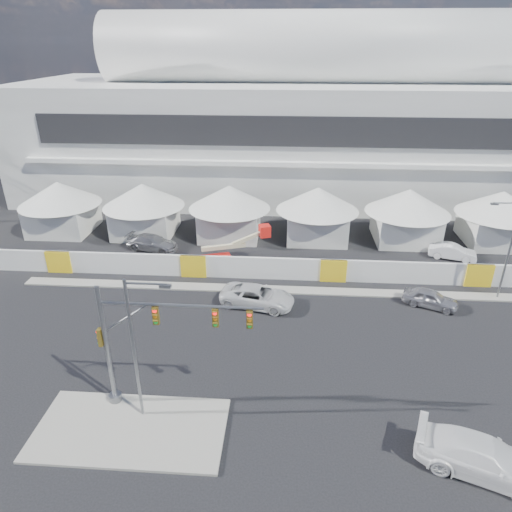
# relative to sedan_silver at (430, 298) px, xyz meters

# --- Properties ---
(ground) EXTENTS (160.00, 160.00, 0.00)m
(ground) POSITION_rel_sedan_silver_xyz_m (-13.15, -10.87, -0.70)
(ground) COLOR black
(ground) RESTS_ON ground
(median_island) EXTENTS (10.00, 5.00, 0.15)m
(median_island) POSITION_rel_sedan_silver_xyz_m (-19.15, -13.87, -0.62)
(median_island) COLOR gray
(median_island) RESTS_ON ground
(far_curb) EXTENTS (80.00, 1.20, 0.12)m
(far_curb) POSITION_rel_sedan_silver_xyz_m (6.85, 1.63, -0.64)
(far_curb) COLOR gray
(far_curb) RESTS_ON ground
(stadium) EXTENTS (80.00, 24.80, 21.98)m
(stadium) POSITION_rel_sedan_silver_xyz_m (-4.44, 30.63, 8.75)
(stadium) COLOR silver
(stadium) RESTS_ON ground
(tent_row) EXTENTS (53.40, 8.40, 5.40)m
(tent_row) POSITION_rel_sedan_silver_xyz_m (-12.65, 13.13, 2.45)
(tent_row) COLOR silver
(tent_row) RESTS_ON ground
(hoarding_fence) EXTENTS (70.00, 0.25, 2.00)m
(hoarding_fence) POSITION_rel_sedan_silver_xyz_m (-7.15, 3.63, 0.30)
(hoarding_fence) COLOR white
(hoarding_fence) RESTS_ON ground
(sedan_silver) EXTENTS (3.07, 4.41, 1.39)m
(sedan_silver) POSITION_rel_sedan_silver_xyz_m (0.00, 0.00, 0.00)
(sedan_silver) COLOR #B3B3B8
(sedan_silver) RESTS_ON ground
(pickup_curb) EXTENTS (3.74, 6.12, 1.58)m
(pickup_curb) POSITION_rel_sedan_silver_xyz_m (-13.31, -0.82, 0.10)
(pickup_curb) COLOR silver
(pickup_curb) RESTS_ON ground
(pickup_near) EXTENTS (4.43, 6.60, 1.77)m
(pickup_near) POSITION_rel_sedan_silver_xyz_m (-1.66, -15.13, 0.19)
(pickup_near) COLOR white
(pickup_near) RESTS_ON ground
(lot_car_a) EXTENTS (2.67, 4.49, 1.40)m
(lot_car_a) POSITION_rel_sedan_silver_xyz_m (4.42, 8.87, 0.00)
(lot_car_a) COLOR white
(lot_car_a) RESTS_ON ground
(lot_car_c) EXTENTS (3.24, 5.48, 1.49)m
(lot_car_c) POSITION_rel_sedan_silver_xyz_m (-24.30, 8.86, 0.05)
(lot_car_c) COLOR #9E9FA3
(lot_car_c) RESTS_ON ground
(traffic_mast) EXTENTS (8.78, 0.72, 7.39)m
(traffic_mast) POSITION_rel_sedan_silver_xyz_m (-18.81, -11.87, 3.51)
(traffic_mast) COLOR slate
(traffic_mast) RESTS_ON median_island
(streetlight_median) EXTENTS (2.31, 0.23, 8.34)m
(streetlight_median) POSITION_rel_sedan_silver_xyz_m (-18.59, -12.77, 4.24)
(streetlight_median) COLOR gray
(streetlight_median) RESTS_ON median_island
(streetlight_curb) EXTENTS (2.41, 0.54, 8.15)m
(streetlight_curb) POSITION_rel_sedan_silver_xyz_m (5.59, 1.63, 4.04)
(streetlight_curb) COLOR slate
(streetlight_curb) RESTS_ON ground
(boom_lift) EXTENTS (7.66, 2.77, 3.76)m
(boom_lift) POSITION_rel_sedan_silver_xyz_m (-17.22, 5.01, 0.32)
(boom_lift) COLOR red
(boom_lift) RESTS_ON ground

